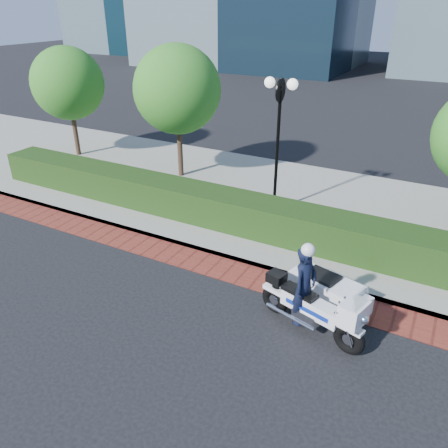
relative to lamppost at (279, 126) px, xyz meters
The scene contains 8 objects.
ground 6.07m from the lamppost, 100.89° to the right, with size 120.00×120.00×0.00m, color black.
brick_strip 4.84m from the lamppost, 105.12° to the right, with size 60.00×1.00×0.01m, color maroon.
sidewalk 3.16m from the lamppost, 141.34° to the left, with size 60.00×8.00×0.15m, color gray.
hedge_main 2.98m from the lamppost, 122.01° to the right, with size 18.00×1.20×1.00m, color black.
lamppost is the anchor object (origin of this frame).
tree_a 10.09m from the lamppost, behind, with size 3.00×3.00×4.58m.
tree_b 4.71m from the lamppost, 163.89° to the left, with size 3.20×3.20×4.89m.
police_motorcycle 5.85m from the lamppost, 57.94° to the right, with size 2.50×2.14×2.06m.
Camera 1 is at (5.73, -7.05, 6.33)m, focal length 35.00 mm.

